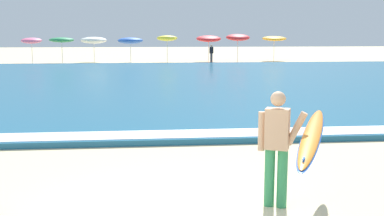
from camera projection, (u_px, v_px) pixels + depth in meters
The scene contains 12 objects.
sea at pixel (154, 81), 24.37m from camera, with size 120.00×28.00×0.14m, color #1E6084.
surf_foam at pixel (165, 134), 11.19m from camera, with size 120.00×0.92×0.01m, color white.
surfer_with_board at pixel (294, 140), 6.69m from camera, with size 1.48×2.81×1.73m.
beach_umbrella_0 at pixel (31, 41), 38.88m from camera, with size 1.71×1.73×2.21m.
beach_umbrella_1 at pixel (62, 40), 39.18m from camera, with size 2.07×2.08×2.20m.
beach_umbrella_2 at pixel (94, 40), 41.04m from camera, with size 2.29×2.31×2.24m.
beach_umbrella_3 at pixel (130, 41), 40.67m from camera, with size 2.21×2.23×2.19m.
beach_umbrella_4 at pixel (167, 38), 39.90m from camera, with size 1.77×1.80×2.39m.
beach_umbrella_5 at pixel (209, 39), 41.98m from camera, with size 2.24×2.28×2.41m.
beach_umbrella_6 at pixel (238, 37), 41.43m from camera, with size 2.11×2.16×2.54m.
beach_umbrella_7 at pixel (274, 39), 43.03m from camera, with size 2.23×2.25×2.32m.
beachgoer_near_row_left at pixel (211, 53), 39.38m from camera, with size 0.32×0.20×1.58m.
Camera 1 is at (-0.42, -5.84, 2.56)m, focal length 43.45 mm.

